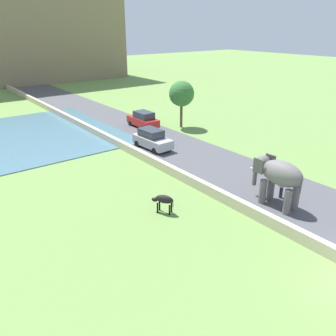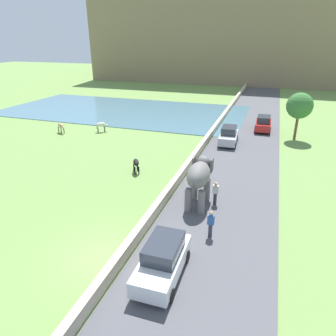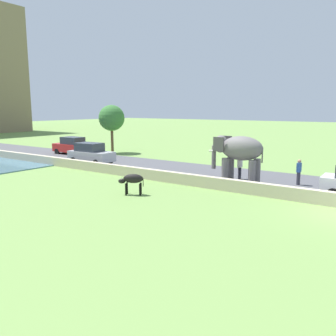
% 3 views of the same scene
% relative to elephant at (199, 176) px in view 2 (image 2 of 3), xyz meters
% --- Properties ---
extents(ground_plane, '(220.00, 220.00, 0.00)m').
position_rel_elephant_xyz_m(ground_plane, '(-3.42, -6.76, -2.04)').
color(ground_plane, '#6B8E47').
extents(road_surface, '(7.00, 120.00, 0.06)m').
position_rel_elephant_xyz_m(road_surface, '(1.58, 13.24, -2.01)').
color(road_surface, '#4C4C51').
rests_on(road_surface, ground).
extents(barrier_wall, '(0.40, 110.00, 0.70)m').
position_rel_elephant_xyz_m(barrier_wall, '(-2.22, 11.24, -1.68)').
color(barrier_wall, beige).
rests_on(barrier_wall, ground).
extents(lake, '(36.00, 18.00, 0.08)m').
position_rel_elephant_xyz_m(lake, '(-17.42, 24.07, -2.00)').
color(lake, slate).
rests_on(lake, ground).
extents(hill_distant, '(64.00, 28.00, 23.83)m').
position_rel_elephant_xyz_m(hill_distant, '(-9.42, 68.79, 9.88)').
color(hill_distant, '#897556').
rests_on(hill_distant, ground).
extents(elephant, '(1.45, 3.47, 2.99)m').
position_rel_elephant_xyz_m(elephant, '(0.00, 0.00, 0.00)').
color(elephant, slate).
rests_on(elephant, ground).
extents(person_beside_elephant, '(0.36, 0.22, 1.63)m').
position_rel_elephant_xyz_m(person_beside_elephant, '(1.06, 0.30, -1.16)').
color(person_beside_elephant, '#33333D').
rests_on(person_beside_elephant, ground).
extents(person_trailing, '(0.36, 0.22, 1.63)m').
position_rel_elephant_xyz_m(person_trailing, '(1.48, -3.35, -1.16)').
color(person_trailing, '#33333D').
rests_on(person_trailing, ground).
extents(car_silver, '(1.93, 4.07, 1.80)m').
position_rel_elephant_xyz_m(car_silver, '(0.00, 13.26, -1.14)').
color(car_silver, '#B7B7BC').
rests_on(car_silver, ground).
extents(car_red, '(1.81, 4.01, 1.80)m').
position_rel_elephant_xyz_m(car_red, '(3.15, 19.45, -1.14)').
color(car_red, red).
rests_on(car_red, ground).
extents(car_white, '(1.84, 4.02, 1.80)m').
position_rel_elephant_xyz_m(car_white, '(0.00, -6.94, -1.14)').
color(car_white, white).
rests_on(car_white, ground).
extents(cow_tan, '(1.37, 0.99, 1.15)m').
position_rel_elephant_xyz_m(cow_tan, '(-18.90, 11.09, -1.20)').
color(cow_tan, tan).
rests_on(cow_tan, ground).
extents(cow_black, '(1.00, 1.36, 1.15)m').
position_rel_elephant_xyz_m(cow_black, '(-6.02, 3.48, -1.20)').
color(cow_black, black).
rests_on(cow_black, ground).
extents(cow_white, '(1.29, 1.14, 1.15)m').
position_rel_elephant_xyz_m(cow_white, '(-14.67, 12.94, -1.20)').
color(cow_white, silver).
rests_on(cow_white, ground).
extents(tree_near, '(2.69, 2.69, 5.01)m').
position_rel_elephant_xyz_m(tree_near, '(6.59, 17.13, 1.60)').
color(tree_near, brown).
rests_on(tree_near, ground).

